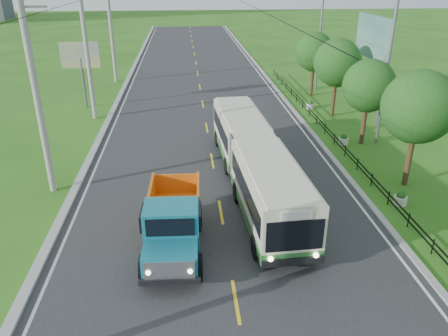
{
  "coord_description": "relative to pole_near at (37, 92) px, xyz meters",
  "views": [
    {
      "loc": [
        -1.45,
        -11.48,
        10.2
      ],
      "look_at": [
        0.22,
        6.77,
        1.9
      ],
      "focal_mm": 35.0,
      "sensor_mm": 36.0,
      "label": 1
    }
  ],
  "objects": [
    {
      "name": "ground",
      "position": [
        8.26,
        -9.0,
        -5.09
      ],
      "size": [
        240.0,
        240.0,
        0.0
      ],
      "primitive_type": "plane",
      "color": "#295D16",
      "rests_on": "ground"
    },
    {
      "name": "road",
      "position": [
        8.26,
        11.0,
        -5.08
      ],
      "size": [
        14.0,
        120.0,
        0.02
      ],
      "primitive_type": "cube",
      "color": "#28282B",
      "rests_on": "ground"
    },
    {
      "name": "curb_left",
      "position": [
        1.06,
        11.0,
        -5.02
      ],
      "size": [
        0.4,
        120.0,
        0.15
      ],
      "primitive_type": "cube",
      "color": "#9E9E99",
      "rests_on": "ground"
    },
    {
      "name": "curb_right",
      "position": [
        15.41,
        11.0,
        -5.04
      ],
      "size": [
        0.3,
        120.0,
        0.1
      ],
      "primitive_type": "cube",
      "color": "#9E9E99",
      "rests_on": "ground"
    },
    {
      "name": "edge_line_left",
      "position": [
        1.61,
        11.0,
        -5.07
      ],
      "size": [
        0.12,
        120.0,
        0.0
      ],
      "primitive_type": "cube",
      "color": "silver",
      "rests_on": "road"
    },
    {
      "name": "edge_line_right",
      "position": [
        14.91,
        11.0,
        -5.07
      ],
      "size": [
        0.12,
        120.0,
        0.0
      ],
      "primitive_type": "cube",
      "color": "silver",
      "rests_on": "road"
    },
    {
      "name": "centre_dash",
      "position": [
        8.26,
        -9.0,
        -5.07
      ],
      "size": [
        0.12,
        2.2,
        0.0
      ],
      "primitive_type": "cube",
      "color": "yellow",
      "rests_on": "road"
    },
    {
      "name": "railing_right",
      "position": [
        16.26,
        5.0,
        -4.79
      ],
      "size": [
        0.04,
        40.0,
        0.6
      ],
      "primitive_type": "cube",
      "color": "black",
      "rests_on": "ground"
    },
    {
      "name": "pole_near",
      "position": [
        0.0,
        0.0,
        0.0
      ],
      "size": [
        3.51,
        0.32,
        10.0
      ],
      "color": "gray",
      "rests_on": "ground"
    },
    {
      "name": "pole_mid",
      "position": [
        0.0,
        12.0,
        0.0
      ],
      "size": [
        3.51,
        0.32,
        10.0
      ],
      "color": "gray",
      "rests_on": "ground"
    },
    {
      "name": "pole_far",
      "position": [
        0.0,
        24.0,
        0.0
      ],
      "size": [
        3.51,
        0.32,
        10.0
      ],
      "color": "gray",
      "rests_on": "ground"
    },
    {
      "name": "tree_third",
      "position": [
        18.12,
        -0.86,
        -1.11
      ],
      "size": [
        3.6,
        3.62,
        6.0
      ],
      "color": "#382314",
      "rests_on": "ground"
    },
    {
      "name": "tree_fourth",
      "position": [
        18.12,
        5.14,
        -1.51
      ],
      "size": [
        3.24,
        3.31,
        5.4
      ],
      "color": "#382314",
      "rests_on": "ground"
    },
    {
      "name": "tree_fifth",
      "position": [
        18.12,
        11.14,
        -1.24
      ],
      "size": [
        3.48,
        3.52,
        5.8
      ],
      "color": "#382314",
      "rests_on": "ground"
    },
    {
      "name": "tree_back",
      "position": [
        18.12,
        17.14,
        -1.44
      ],
      "size": [
        3.3,
        3.36,
        5.5
      ],
      "color": "#382314",
      "rests_on": "ground"
    },
    {
      "name": "streetlight_mid",
      "position": [
        18.9,
        5.0,
        -0.19
      ],
      "size": [
        3.02,
        0.2,
        9.07
      ],
      "color": "slate",
      "rests_on": "ground"
    },
    {
      "name": "streetlight_far",
      "position": [
        18.9,
        19.0,
        -0.19
      ],
      "size": [
        3.02,
        0.2,
        9.07
      ],
      "color": "slate",
      "rests_on": "ground"
    },
    {
      "name": "planter_near",
      "position": [
        16.86,
        -3.0,
        -4.81
      ],
      "size": [
        0.64,
        0.64,
        0.67
      ],
      "color": "silver",
      "rests_on": "ground"
    },
    {
      "name": "planter_mid",
      "position": [
        16.86,
        5.0,
        -4.81
      ],
      "size": [
        0.64,
        0.64,
        0.67
      ],
      "color": "silver",
      "rests_on": "ground"
    },
    {
      "name": "planter_far",
      "position": [
        16.86,
        13.0,
        -4.81
      ],
      "size": [
        0.64,
        0.64,
        0.67
      ],
      "color": "silver",
      "rests_on": "ground"
    },
    {
      "name": "billboard_left",
      "position": [
        -1.24,
        15.0,
        -1.23
      ],
      "size": [
        3.0,
        0.2,
        5.2
      ],
      "color": "slate",
      "rests_on": "ground"
    },
    {
      "name": "billboard_right",
      "position": [
        20.56,
        11.0,
        0.25
      ],
      "size": [
        0.24,
        6.0,
        7.3
      ],
      "color": "slate",
      "rests_on": "ground"
    },
    {
      "name": "bus",
      "position": [
        10.12,
        -0.64,
        -3.42
      ],
      "size": [
        3.02,
        14.55,
        2.79
      ],
      "rotation": [
        0.0,
        0.0,
        0.05
      ],
      "color": "#28662C",
      "rests_on": "ground"
    },
    {
      "name": "dump_truck",
      "position": [
        6.17,
        -5.68,
        -3.75
      ],
      "size": [
        2.41,
        5.73,
        2.37
      ],
      "rotation": [
        0.0,
        0.0,
        -0.04
      ],
      "color": "#167187",
      "rests_on": "ground"
    }
  ]
}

